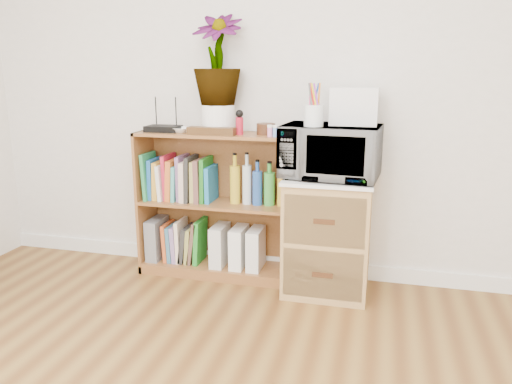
% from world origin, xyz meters
% --- Properties ---
extents(skirting_board, '(4.00, 0.02, 0.10)m').
position_xyz_m(skirting_board, '(0.00, 2.24, 0.05)').
color(skirting_board, white).
rests_on(skirting_board, ground).
extents(bookshelf, '(1.00, 0.30, 0.95)m').
position_xyz_m(bookshelf, '(-0.35, 2.10, 0.47)').
color(bookshelf, brown).
rests_on(bookshelf, ground).
extents(wicker_unit, '(0.50, 0.45, 0.70)m').
position_xyz_m(wicker_unit, '(0.40, 2.02, 0.35)').
color(wicker_unit, '#9E7542').
rests_on(wicker_unit, ground).
extents(microwave, '(0.59, 0.42, 0.31)m').
position_xyz_m(microwave, '(0.40, 2.02, 0.87)').
color(microwave, white).
rests_on(microwave, wicker_unit).
extents(pen_cup, '(0.11, 0.11, 0.12)m').
position_xyz_m(pen_cup, '(0.31, 1.92, 1.09)').
color(pen_cup, white).
rests_on(pen_cup, microwave).
extents(small_appliance, '(0.27, 0.22, 0.21)m').
position_xyz_m(small_appliance, '(0.52, 2.08, 1.13)').
color(small_appliance, silver).
rests_on(small_appliance, microwave).
extents(router, '(0.21, 0.15, 0.04)m').
position_xyz_m(router, '(-0.68, 2.08, 0.97)').
color(router, black).
rests_on(router, bookshelf).
extents(white_bowl, '(0.13, 0.13, 0.03)m').
position_xyz_m(white_bowl, '(-0.56, 2.07, 0.97)').
color(white_bowl, white).
rests_on(white_bowl, bookshelf).
extents(plant_pot, '(0.21, 0.21, 0.18)m').
position_xyz_m(plant_pot, '(-0.32, 2.12, 1.04)').
color(plant_pot, white).
rests_on(plant_pot, bookshelf).
extents(potted_plant, '(0.31, 0.31, 0.55)m').
position_xyz_m(potted_plant, '(-0.32, 2.12, 1.40)').
color(potted_plant, '#316528').
rests_on(potted_plant, plant_pot).
extents(trinket_box, '(0.30, 0.07, 0.05)m').
position_xyz_m(trinket_box, '(-0.33, 2.00, 0.97)').
color(trinket_box, '#331F0E').
rests_on(trinket_box, bookshelf).
extents(kokeshi_doll, '(0.05, 0.05, 0.11)m').
position_xyz_m(kokeshi_doll, '(-0.17, 2.06, 1.00)').
color(kokeshi_doll, '#AA1429').
rests_on(kokeshi_doll, bookshelf).
extents(wooden_bowl, '(0.12, 0.12, 0.07)m').
position_xyz_m(wooden_bowl, '(-0.01, 2.11, 0.98)').
color(wooden_bowl, '#391B0F').
rests_on(wooden_bowl, bookshelf).
extents(paint_jars, '(0.10, 0.04, 0.05)m').
position_xyz_m(paint_jars, '(0.07, 2.01, 0.98)').
color(paint_jars, pink).
rests_on(paint_jars, bookshelf).
extents(file_box, '(0.08, 0.22, 0.28)m').
position_xyz_m(file_box, '(-0.77, 2.10, 0.21)').
color(file_box, slate).
rests_on(file_box, bookshelf).
extents(magazine_holder_left, '(0.09, 0.22, 0.27)m').
position_xyz_m(magazine_holder_left, '(-0.32, 2.09, 0.21)').
color(magazine_holder_left, silver).
rests_on(magazine_holder_left, bookshelf).
extents(magazine_holder_mid, '(0.08, 0.21, 0.27)m').
position_xyz_m(magazine_holder_mid, '(-0.18, 2.09, 0.20)').
color(magazine_holder_mid, white).
rests_on(magazine_holder_mid, bookshelf).
extents(magazine_holder_right, '(0.08, 0.21, 0.27)m').
position_xyz_m(magazine_holder_right, '(-0.07, 2.09, 0.20)').
color(magazine_holder_right, silver).
rests_on(magazine_holder_right, bookshelf).
extents(cookbooks, '(0.46, 0.20, 0.31)m').
position_xyz_m(cookbooks, '(-0.59, 2.10, 0.64)').
color(cookbooks, '#23834A').
rests_on(cookbooks, bookshelf).
extents(liquor_bottles, '(0.37, 0.07, 0.32)m').
position_xyz_m(liquor_bottles, '(-0.06, 2.10, 0.64)').
color(liquor_bottles, gold).
rests_on(liquor_bottles, bookshelf).
extents(lower_books, '(0.27, 0.19, 0.30)m').
position_xyz_m(lower_books, '(-0.57, 2.10, 0.20)').
color(lower_books, '#C15022').
rests_on(lower_books, bookshelf).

